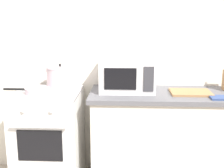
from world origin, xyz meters
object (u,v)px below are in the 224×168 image
stock_pot (61,78)px  cutting_board (191,92)px  oven_mitt (221,98)px  microwave (127,75)px  frying_pan (37,90)px  stove (49,138)px

stock_pot → cutting_board: bearing=-4.1°
stock_pot → oven_mitt: bearing=-9.8°
microwave → frying_pan: bearing=-170.5°
stock_pot → frying_pan: size_ratio=0.82×
cutting_board → oven_mitt: 0.27m
stove → stock_pot: bearing=37.8°
frying_pan → cutting_board: (1.39, 0.06, -0.02)m
frying_pan → oven_mitt: frying_pan is taller
stock_pot → oven_mitt: 1.45m
stock_pot → cutting_board: (1.20, -0.09, -0.10)m
stove → oven_mitt: bearing=-5.9°
frying_pan → oven_mitt: bearing=-3.6°
stock_pot → oven_mitt: (1.42, -0.25, -0.10)m
microwave → cutting_board: (0.57, -0.08, -0.14)m
stove → oven_mitt: 1.61m
cutting_board → oven_mitt: (0.22, -0.16, -0.00)m
frying_pan → oven_mitt: 1.61m
stock_pot → frying_pan: (-0.19, -0.14, -0.09)m
frying_pan → oven_mitt: (1.61, -0.10, -0.02)m
microwave → oven_mitt: (0.79, -0.24, -0.14)m
stove → microwave: microwave is taller
stock_pot → frying_pan: 0.25m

